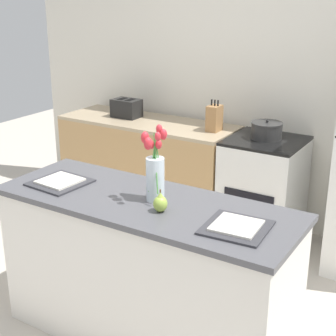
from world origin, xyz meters
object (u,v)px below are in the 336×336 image
Objects in this scene: knife_block at (214,118)px; stove_range at (263,191)px; plate_setting_right at (236,227)px; toaster at (126,108)px; pear_figurine at (160,203)px; cooking_pot at (267,131)px; plate_setting_left at (60,182)px; flower_vase at (155,172)px.

stove_range is at bearing -1.52° from knife_block.
plate_setting_right is 1.21× the size of toaster.
cooking_pot reaches higher than pear_figurine.
plate_setting_left and plate_setting_right have the same top height.
flower_vase reaches higher than cooking_pot.
cooking_pot is at bearing 106.73° from plate_setting_right.
pear_figurine is at bearing -176.69° from plate_setting_right.
plate_setting_right is 2.54m from toaster.
flower_vase reaches higher than plate_setting_left.
plate_setting_right is (0.44, 0.03, -0.04)m from pear_figurine.
stove_range is at bearing 91.97° from pear_figurine.
pear_figurine reaches higher than plate_setting_left.
toaster is at bearing 179.35° from stove_range.
toaster reaches higher than plate_setting_left.
cooking_pot is at bearing 88.52° from flower_vase.
cooking_pot is (-0.01, 0.02, 0.52)m from stove_range.
plate_setting_right is (0.55, -0.09, -0.16)m from flower_vase.
cooking_pot reaches higher than plate_setting_left.
knife_block reaches higher than plate_setting_left.
pear_figurine is 0.38× the size of plate_setting_left.
toaster is (-1.91, 1.67, 0.05)m from plate_setting_right.
knife_block is (-0.98, 1.67, 0.08)m from plate_setting_right.
stove_range is 2.69× the size of plate_setting_right.
stove_range is 2.69× the size of plate_setting_left.
knife_block is (-0.54, 1.69, 0.04)m from pear_figurine.
toaster is 0.93m from knife_block.
pear_figurine is (0.06, -1.68, 0.53)m from stove_range.
stove_range is 1.76m from pear_figurine.
plate_setting_left is at bearing -112.24° from cooking_pot.
plate_setting_right is 1.75m from cooking_pot.
knife_block is at bearing -178.78° from cooking_pot.
plate_setting_left is 1.21× the size of toaster.
pear_figurine is 1.78m from knife_block.
plate_setting_right is at bearing -59.69° from knife_block.
pear_figurine is 0.50× the size of cooking_pot.
plate_setting_left is 1.81m from cooking_pot.
cooking_pot is at bearing 111.64° from stove_range.
flower_vase reaches higher than toaster.
plate_setting_left is at bearing -112.78° from stove_range.
plate_setting_right is 1.32× the size of cooking_pot.
flower_vase is at bearing -91.48° from cooking_pot.
knife_block is (0.22, 1.67, 0.08)m from plate_setting_left.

